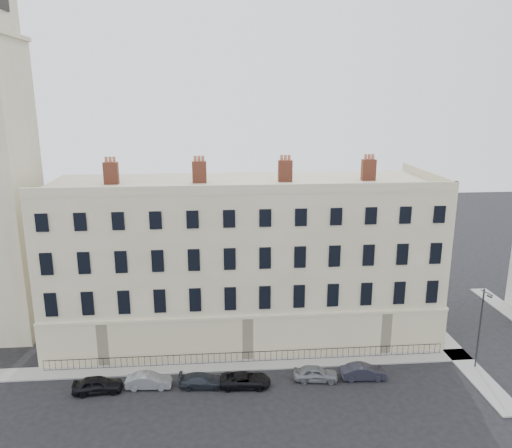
# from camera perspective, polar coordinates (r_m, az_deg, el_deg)

# --- Properties ---
(ground) EXTENTS (160.00, 160.00, 0.00)m
(ground) POSITION_cam_1_polar(r_m,az_deg,el_deg) (41.94, 8.34, -18.73)
(ground) COLOR black
(ground) RESTS_ON ground
(terrace) EXTENTS (36.22, 12.22, 17.00)m
(terrace) POSITION_cam_1_polar(r_m,az_deg,el_deg) (48.59, -1.43, -3.95)
(terrace) COLOR #BAAF8A
(terrace) RESTS_ON ground
(pavement_terrace) EXTENTS (48.00, 2.00, 0.12)m
(pavement_terrace) POSITION_cam_1_polar(r_m,az_deg,el_deg) (45.24, -6.11, -15.88)
(pavement_terrace) COLOR gray
(pavement_terrace) RESTS_ON ground
(pavement_east_return) EXTENTS (2.00, 24.00, 0.12)m
(pavement_east_return) POSITION_cam_1_polar(r_m,az_deg,el_deg) (52.54, 20.55, -12.23)
(pavement_east_return) COLOR gray
(pavement_east_return) RESTS_ON ground
(railings) EXTENTS (35.00, 0.04, 0.96)m
(railings) POSITION_cam_1_polar(r_m,az_deg,el_deg) (45.41, -0.89, -14.95)
(railings) COLOR black
(railings) RESTS_ON ground
(car_a) EXTENTS (3.97, 1.83, 1.32)m
(car_a) POSITION_cam_1_polar(r_m,az_deg,el_deg) (43.35, -17.65, -17.10)
(car_a) COLOR black
(car_a) RESTS_ON ground
(car_b) EXTENTS (3.70, 1.45, 1.20)m
(car_b) POSITION_cam_1_polar(r_m,az_deg,el_deg) (42.95, -12.14, -17.11)
(car_b) COLOR slate
(car_b) RESTS_ON ground
(car_c) EXTENTS (3.92, 1.82, 1.11)m
(car_c) POSITION_cam_1_polar(r_m,az_deg,el_deg) (42.40, -6.15, -17.36)
(car_c) COLOR black
(car_c) RESTS_ON ground
(car_d) EXTENTS (4.19, 2.13, 1.13)m
(car_d) POSITION_cam_1_polar(r_m,az_deg,el_deg) (42.25, -1.21, -17.38)
(car_d) COLOR black
(car_d) RESTS_ON ground
(car_e) EXTENTS (3.85, 1.96, 1.26)m
(car_e) POSITION_cam_1_polar(r_m,az_deg,el_deg) (43.23, 6.86, -16.59)
(car_e) COLOR slate
(car_e) RESTS_ON ground
(car_f) EXTENTS (3.82, 1.45, 1.24)m
(car_f) POSITION_cam_1_polar(r_m,az_deg,el_deg) (44.09, 12.18, -16.18)
(car_f) COLOR #22232E
(car_f) RESTS_ON ground
(streetlamp) EXTENTS (0.45, 1.57, 7.30)m
(streetlamp) POSITION_cam_1_polar(r_m,az_deg,el_deg) (46.97, 24.27, -10.50)
(streetlamp) COLOR #2E2F33
(streetlamp) RESTS_ON ground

